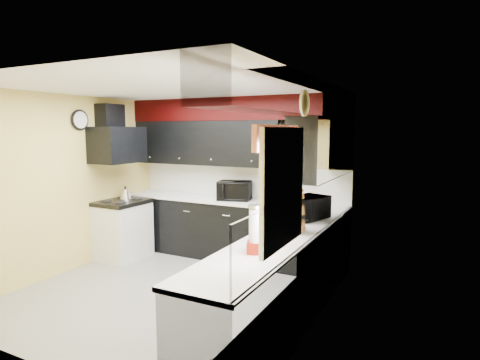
# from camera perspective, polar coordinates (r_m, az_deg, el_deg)

# --- Properties ---
(ground) EXTENTS (3.60, 3.60, 0.00)m
(ground) POSITION_cam_1_polar(r_m,az_deg,el_deg) (5.26, -9.51, -15.43)
(ground) COLOR gray
(ground) RESTS_ON ground
(wall_back) EXTENTS (3.60, 0.06, 2.50)m
(wall_back) POSITION_cam_1_polar(r_m,az_deg,el_deg) (6.43, -0.18, 0.37)
(wall_back) COLOR #E0C666
(wall_back) RESTS_ON ground
(wall_right) EXTENTS (0.06, 3.60, 2.50)m
(wall_right) POSITION_cam_1_polar(r_m,az_deg,el_deg) (4.11, 10.78, -3.62)
(wall_right) COLOR #E0C666
(wall_right) RESTS_ON ground
(wall_left) EXTENTS (0.06, 3.60, 2.50)m
(wall_left) POSITION_cam_1_polar(r_m,az_deg,el_deg) (6.16, -23.37, -0.52)
(wall_left) COLOR #E0C666
(wall_left) RESTS_ON ground
(ceiling) EXTENTS (3.60, 3.60, 0.06)m
(ceiling) POSITION_cam_1_polar(r_m,az_deg,el_deg) (4.88, -10.13, 12.81)
(ceiling) COLOR white
(ceiling) RESTS_ON wall_back
(cab_back) EXTENTS (3.60, 0.60, 0.90)m
(cab_back) POSITION_cam_1_polar(r_m,az_deg,el_deg) (6.32, -1.43, -7.14)
(cab_back) COLOR black
(cab_back) RESTS_ON ground
(cab_right) EXTENTS (0.60, 3.00, 0.90)m
(cab_right) POSITION_cam_1_polar(r_m,az_deg,el_deg) (4.16, 5.20, -14.92)
(cab_right) COLOR black
(cab_right) RESTS_ON ground
(counter_back) EXTENTS (3.62, 0.64, 0.04)m
(counter_back) POSITION_cam_1_polar(r_m,az_deg,el_deg) (6.22, -1.45, -2.94)
(counter_back) COLOR white
(counter_back) RESTS_ON cab_back
(counter_right) EXTENTS (0.64, 3.02, 0.04)m
(counter_right) POSITION_cam_1_polar(r_m,az_deg,el_deg) (4.00, 5.28, -8.67)
(counter_right) COLOR white
(counter_right) RESTS_ON cab_right
(splash_back) EXTENTS (3.60, 0.02, 0.50)m
(splash_back) POSITION_cam_1_polar(r_m,az_deg,el_deg) (6.43, -0.23, -0.17)
(splash_back) COLOR white
(splash_back) RESTS_ON counter_back
(splash_right) EXTENTS (0.02, 3.60, 0.50)m
(splash_right) POSITION_cam_1_polar(r_m,az_deg,el_deg) (4.13, 10.63, -4.43)
(splash_right) COLOR white
(splash_right) RESTS_ON counter_right
(upper_back) EXTENTS (2.60, 0.35, 0.70)m
(upper_back) POSITION_cam_1_polar(r_m,az_deg,el_deg) (6.48, -4.85, 5.28)
(upper_back) COLOR black
(upper_back) RESTS_ON wall_back
(upper_right) EXTENTS (0.35, 1.80, 0.70)m
(upper_right) POSITION_cam_1_polar(r_m,az_deg,el_deg) (4.96, 11.90, 4.58)
(upper_right) COLOR black
(upper_right) RESTS_ON wall_right
(soffit_back) EXTENTS (3.60, 0.36, 0.35)m
(soffit_back) POSITION_cam_1_polar(r_m,az_deg,el_deg) (6.24, -0.95, 10.05)
(soffit_back) COLOR black
(soffit_back) RESTS_ON wall_back
(soffit_right) EXTENTS (0.36, 3.24, 0.35)m
(soffit_right) POSITION_cam_1_polar(r_m,az_deg,el_deg) (3.94, 7.84, 11.68)
(soffit_right) COLOR black
(soffit_right) RESTS_ON wall_right
(stove) EXTENTS (0.60, 0.75, 0.86)m
(stove) POSITION_cam_1_polar(r_m,az_deg,el_deg) (6.59, -16.28, -7.00)
(stove) COLOR white
(stove) RESTS_ON ground
(cooktop) EXTENTS (0.62, 0.77, 0.06)m
(cooktop) POSITION_cam_1_polar(r_m,az_deg,el_deg) (6.50, -16.42, -3.06)
(cooktop) COLOR black
(cooktop) RESTS_ON stove
(hood) EXTENTS (0.50, 0.78, 0.55)m
(hood) POSITION_cam_1_polar(r_m,az_deg,el_deg) (6.44, -17.02, 4.80)
(hood) COLOR black
(hood) RESTS_ON wall_left
(hood_duct) EXTENTS (0.24, 0.40, 0.40)m
(hood_duct) POSITION_cam_1_polar(r_m,az_deg,el_deg) (6.53, -17.99, 8.48)
(hood_duct) COLOR black
(hood_duct) RESTS_ON wall_left
(window) EXTENTS (0.03, 0.86, 0.96)m
(window) POSITION_cam_1_polar(r_m,az_deg,el_deg) (3.22, 6.17, -1.09)
(window) COLOR white
(window) RESTS_ON wall_right
(valance) EXTENTS (0.04, 0.88, 0.20)m
(valance) POSITION_cam_1_polar(r_m,az_deg,el_deg) (3.21, 5.34, 6.05)
(valance) COLOR red
(valance) RESTS_ON wall_right
(pan_top) EXTENTS (0.03, 0.22, 0.40)m
(pan_top) POSITION_cam_1_polar(r_m,az_deg,el_deg) (5.82, 5.93, 7.02)
(pan_top) COLOR black
(pan_top) RESTS_ON upper_back
(pan_mid) EXTENTS (0.03, 0.28, 0.46)m
(pan_mid) POSITION_cam_1_polar(r_m,az_deg,el_deg) (5.71, 5.42, 4.52)
(pan_mid) COLOR black
(pan_mid) RESTS_ON upper_back
(pan_low) EXTENTS (0.03, 0.24, 0.42)m
(pan_low) POSITION_cam_1_polar(r_m,az_deg,el_deg) (5.95, 6.34, 4.32)
(pan_low) COLOR black
(pan_low) RESTS_ON upper_back
(cut_board) EXTENTS (0.03, 0.26, 0.35)m
(cut_board) POSITION_cam_1_polar(r_m,az_deg,el_deg) (5.59, 5.07, 4.98)
(cut_board) COLOR white
(cut_board) RESTS_ON upper_back
(baskets) EXTENTS (0.27, 0.27, 0.50)m
(baskets) POSITION_cam_1_polar(r_m,az_deg,el_deg) (4.26, 7.32, -4.15)
(baskets) COLOR brown
(baskets) RESTS_ON upper_right
(clock) EXTENTS (0.03, 0.30, 0.30)m
(clock) POSITION_cam_1_polar(r_m,az_deg,el_deg) (6.25, -21.83, 7.94)
(clock) COLOR black
(clock) RESTS_ON wall_left
(deco_plate) EXTENTS (0.03, 0.24, 0.24)m
(deco_plate) POSITION_cam_1_polar(r_m,az_deg,el_deg) (3.72, 9.16, 10.76)
(deco_plate) COLOR white
(deco_plate) RESTS_ON wall_right
(toaster_oven) EXTENTS (0.59, 0.53, 0.29)m
(toaster_oven) POSITION_cam_1_polar(r_m,az_deg,el_deg) (6.14, -0.81, -1.52)
(toaster_oven) COLOR black
(toaster_oven) RESTS_ON counter_back
(microwave) EXTENTS (0.48, 0.58, 0.28)m
(microwave) POSITION_cam_1_polar(r_m,az_deg,el_deg) (4.91, 9.60, -3.89)
(microwave) COLOR black
(microwave) RESTS_ON counter_right
(utensil_crock) EXTENTS (0.20, 0.20, 0.16)m
(utensil_crock) POSITION_cam_1_polar(r_m,az_deg,el_deg) (5.88, 5.33, -2.55)
(utensil_crock) COLOR silver
(utensil_crock) RESTS_ON counter_back
(knife_block) EXTENTS (0.11, 0.14, 0.19)m
(knife_block) POSITION_cam_1_polar(r_m,az_deg,el_deg) (5.80, 8.35, -2.58)
(knife_block) COLOR black
(knife_block) RESTS_ON counter_back
(kettle) EXTENTS (0.18, 0.18, 0.16)m
(kettle) POSITION_cam_1_polar(r_m,az_deg,el_deg) (6.64, -15.98, -1.89)
(kettle) COLOR silver
(kettle) RESTS_ON cooktop
(dispenser_a) EXTENTS (0.16, 0.16, 0.35)m
(dispenser_a) POSITION_cam_1_polar(r_m,az_deg,el_deg) (3.76, 4.79, -6.64)
(dispenser_a) COLOR #600600
(dispenser_a) RESTS_ON counter_right
(dispenser_b) EXTENTS (0.19, 0.19, 0.40)m
(dispenser_b) POSITION_cam_1_polar(r_m,az_deg,el_deg) (3.51, 2.24, -7.17)
(dispenser_b) COLOR #60180A
(dispenser_b) RESTS_ON counter_right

